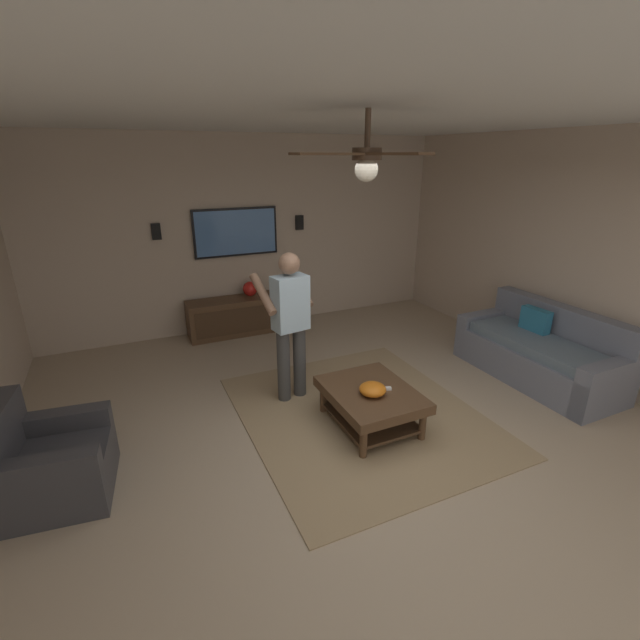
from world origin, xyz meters
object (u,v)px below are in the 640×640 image
remote_white (384,389)px  wall_speaker_right (156,232)px  armchair (48,465)px  bowl (373,389)px  coffee_table (371,399)px  media_console (245,315)px  wall_speaker_left (299,222)px  ceiling_fan (366,159)px  vase_round (250,289)px  person_standing (290,319)px  tv (236,232)px  couch (540,353)px

remote_white → wall_speaker_right: 3.85m
armchair → bowl: bearing=0.9°
remote_white → wall_speaker_right: (3.28, 1.65, 1.16)m
coffee_table → media_console: 3.01m
wall_speaker_left → ceiling_fan: size_ratio=0.18×
remote_white → vase_round: size_ratio=0.68×
person_standing → wall_speaker_left: bearing=-33.5°
bowl → remote_white: (0.04, -0.15, -0.05)m
tv → vase_round: 0.86m
couch → bowl: bearing=2.6°
coffee_table → tv: tv is taller
wall_speaker_right → ceiling_fan: ceiling_fan is taller
tv → person_standing: tv is taller
bowl → coffee_table: bearing=-23.2°
media_console → wall_speaker_left: size_ratio=7.73×
armchair → ceiling_fan: 3.33m
coffee_table → media_console: media_console is taller
ceiling_fan → wall_speaker_left: bearing=-15.4°
bowl → wall_speaker_right: 3.81m
remote_white → wall_speaker_right: bearing=135.8°
armchair → vase_round: 3.77m
couch → armchair: (0.17, 5.17, -0.04)m
vase_round → coffee_table: bearing=-174.0°
person_standing → vase_round: bearing=-13.8°
couch → ceiling_fan: ceiling_fan is taller
coffee_table → wall_speaker_right: 3.80m
media_console → tv: tv is taller
remote_white → bowl: bearing=-147.2°
couch → tv: 4.40m
armchair → wall_speaker_left: 4.71m
wall_speaker_left → wall_speaker_right: wall_speaker_right is taller
media_console → remote_white: (-3.03, -0.55, 0.14)m
armchair → bowl: armchair is taller
coffee_table → bowl: bowl is taller
bowl → remote_white: bowl is taller
media_console → wall_speaker_right: 1.72m
wall_speaker_left → ceiling_fan: (-3.75, 1.04, 0.96)m
coffee_table → wall_speaker_right: bearing=25.5°
armchair → media_console: (2.77, -2.36, -0.00)m
wall_speaker_left → ceiling_fan: 4.01m
bowl → vase_round: bearing=5.2°
remote_white → wall_speaker_left: (3.28, -0.47, 1.16)m
tv → remote_white: size_ratio=8.30×
wall_speaker_left → wall_speaker_right: size_ratio=1.00×
couch → person_standing: size_ratio=1.16×
coffee_table → media_console: bearing=8.3°
couch → vase_round: (2.99, 2.70, 0.34)m
bowl → wall_speaker_right: wall_speaker_right is taller
couch → ceiling_fan: 3.63m
wall_speaker_left → tv: bearing=90.7°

